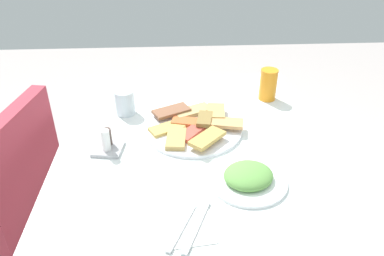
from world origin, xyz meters
The scene contains 10 objects.
dining_table centered at (0.00, 0.00, 0.68)m, with size 1.02×0.85×0.77m.
dining_chair centered at (-0.02, 0.65, 0.51)m, with size 0.49×0.49×0.91m.
pide_platter centered at (0.06, -0.01, 0.78)m, with size 0.33×0.34×0.04m.
salad_plate_greens centered at (-0.23, -0.15, 0.79)m, with size 0.22×0.22×0.05m.
soda_can centered at (0.27, -0.31, 0.83)m, with size 0.07×0.07×0.12m, color orange.
drinking_glass centered at (0.19, 0.23, 0.81)m, with size 0.07×0.07×0.09m, color silver.
paper_napkin centered at (-0.39, 0.03, 0.77)m, with size 0.12×0.12×0.00m, color white.
fork centered at (-0.39, 0.01, 0.77)m, with size 0.18×0.02×0.01m, color silver.
spoon centered at (-0.39, 0.04, 0.77)m, with size 0.17×0.01×0.01m, color silver.
condiment_caddy centered at (-0.05, 0.27, 0.79)m, with size 0.10×0.10×0.08m.
Camera 1 is at (-1.05, 0.06, 1.47)m, focal length 35.71 mm.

